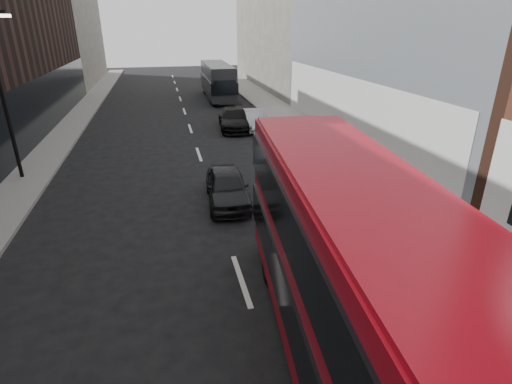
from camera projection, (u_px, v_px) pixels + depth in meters
sidewalk_right at (299, 125)px, 27.98m from camera, size 3.00×80.00×0.15m
sidewalk_left at (61, 138)px, 24.72m from camera, size 2.00×80.00×0.15m
building_left_far at (67, 25)px, 45.70m from camera, size 5.00×20.00×13.00m
street_lamp at (3, 87)px, 16.80m from camera, size 1.06×0.22×7.00m
red_bus at (354, 275)px, 7.37m from camera, size 3.54×10.69×4.25m
grey_bus at (217, 80)px, 37.68m from camera, size 2.48×9.89×3.18m
car_a at (227, 186)px, 15.83m from camera, size 1.85×4.07×1.36m
car_b at (255, 120)px, 26.94m from camera, size 1.53×4.02×1.31m
car_c at (234, 119)px, 26.97m from camera, size 2.35×4.91×1.38m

